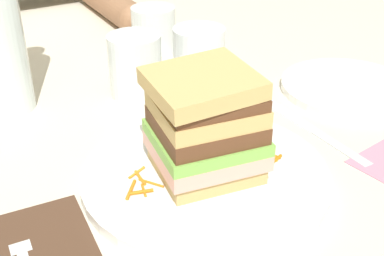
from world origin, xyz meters
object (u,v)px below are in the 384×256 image
at_px(knife, 315,131).
at_px(sandwich, 205,125).
at_px(empty_tumbler_1, 135,65).
at_px(napkin_dark, 22,253).
at_px(main_plate, 205,175).
at_px(empty_tumbler_0, 154,28).
at_px(juice_glass, 199,57).
at_px(side_plate, 348,87).

bearing_deg(knife, sandwich, -174.53).
xyz_separation_m(sandwich, empty_tumbler_1, (0.03, 0.24, -0.03)).
bearing_deg(napkin_dark, main_plate, 4.23).
relative_size(napkin_dark, empty_tumbler_0, 1.69).
relative_size(knife, juice_glass, 2.31).
height_order(empty_tumbler_0, side_plate, empty_tumbler_0).
relative_size(main_plate, side_plate, 1.37).
relative_size(napkin_dark, knife, 0.67).
bearing_deg(main_plate, empty_tumbler_1, 84.09).
distance_m(main_plate, napkin_dark, 0.21).
height_order(sandwich, empty_tumbler_0, sandwich).
height_order(napkin_dark, knife, same).
bearing_deg(main_plate, empty_tumbler_0, 71.69).
bearing_deg(napkin_dark, empty_tumbler_0, 50.14).
height_order(sandwich, napkin_dark, sandwich).
bearing_deg(empty_tumbler_1, side_plate, -28.32).
height_order(main_plate, napkin_dark, main_plate).
xyz_separation_m(napkin_dark, juice_glass, (0.34, 0.25, 0.04)).
xyz_separation_m(main_plate, side_plate, (0.31, 0.09, -0.00)).
height_order(empty_tumbler_1, side_plate, empty_tumbler_1).
height_order(knife, juice_glass, juice_glass).
bearing_deg(empty_tumbler_1, empty_tumbler_0, 55.44).
relative_size(juice_glass, empty_tumbler_1, 0.93).
bearing_deg(sandwich, juice_glass, 60.72).
relative_size(juice_glass, side_plate, 0.42).
xyz_separation_m(napkin_dark, side_plate, (0.52, 0.10, 0.00)).
height_order(juice_glass, side_plate, juice_glass).
bearing_deg(side_plate, empty_tumbler_1, 151.68).
relative_size(empty_tumbler_0, side_plate, 0.39).
relative_size(sandwich, empty_tumbler_1, 1.37).
bearing_deg(sandwich, knife, 5.47).
height_order(knife, empty_tumbler_1, empty_tumbler_1).
bearing_deg(juice_glass, side_plate, -39.66).
relative_size(knife, side_plate, 0.97).
distance_m(juice_glass, empty_tumbler_0, 0.16).
distance_m(sandwich, juice_glass, 0.27).
xyz_separation_m(empty_tumbler_0, side_plate, (0.18, -0.31, -0.03)).
distance_m(main_plate, empty_tumbler_1, 0.25).
height_order(sandwich, juice_glass, sandwich).
bearing_deg(napkin_dark, side_plate, 11.12).
distance_m(sandwich, side_plate, 0.33).
distance_m(napkin_dark, empty_tumbler_0, 0.54).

